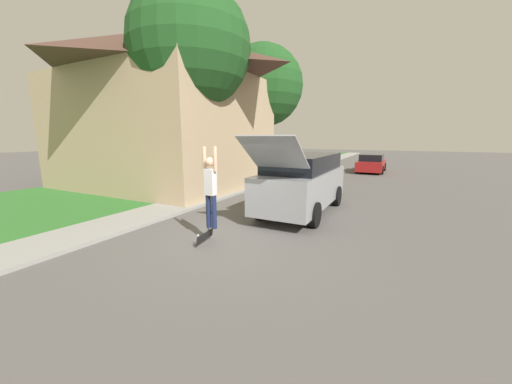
{
  "coord_description": "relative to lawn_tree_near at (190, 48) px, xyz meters",
  "views": [
    {
      "loc": [
        4.12,
        -6.2,
        2.67
      ],
      "look_at": [
        0.35,
        1.09,
        1.1
      ],
      "focal_mm": 20.0,
      "sensor_mm": 36.0,
      "label": 1
    }
  ],
  "objects": [
    {
      "name": "lawn_tree_near",
      "position": [
        0.0,
        0.0,
        0.0
      ],
      "size": [
        5.11,
        5.11,
        8.83
      ],
      "color": "brown",
      "rests_on": "lawn"
    },
    {
      "name": "suv_parked",
      "position": [
        5.19,
        -0.36,
        -5.22
      ],
      "size": [
        2.05,
        5.83,
        2.74
      ],
      "color": "gray",
      "rests_on": "ground_plane"
    },
    {
      "name": "house",
      "position": [
        -3.58,
        1.91,
        -2.06
      ],
      "size": [
        10.42,
        8.94,
        8.1
      ],
      "color": "tan",
      "rests_on": "lawn"
    },
    {
      "name": "car_down_street",
      "position": [
        6.11,
        14.0,
        -5.68
      ],
      "size": [
        1.99,
        4.54,
        1.4
      ],
      "color": "maroon",
      "rests_on": "ground_plane"
    },
    {
      "name": "ground_plane",
      "position": [
        4.21,
        -3.92,
        -6.34
      ],
      "size": [
        120.0,
        120.0,
        0.0
      ],
      "primitive_type": "plane",
      "color": "#54514F"
    },
    {
      "name": "lawn_tree_far",
      "position": [
        -0.07,
        7.08,
        -0.46
      ],
      "size": [
        5.1,
        5.1,
        8.37
      ],
      "color": "brown",
      "rests_on": "lawn"
    },
    {
      "name": "sidewalk",
      "position": [
        0.61,
        2.08,
        -6.29
      ],
      "size": [
        1.8,
        80.0,
        0.1
      ],
      "color": "gray",
      "rests_on": "ground_plane"
    },
    {
      "name": "lawn",
      "position": [
        -3.79,
        2.08,
        -6.3
      ],
      "size": [
        10.0,
        80.0,
        0.08
      ],
      "color": "#2D6B28",
      "rests_on": "ground_plane"
    },
    {
      "name": "skateboard",
      "position": [
        4.0,
        -4.58,
        -6.15
      ],
      "size": [
        0.19,
        0.78,
        0.25
      ],
      "color": "black",
      "rests_on": "ground_plane"
    },
    {
      "name": "skateboarder",
      "position": [
        4.12,
        -4.43,
        -4.88
      ],
      "size": [
        0.41,
        0.24,
        2.05
      ],
      "color": "#192347",
      "rests_on": "ground_plane"
    }
  ]
}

